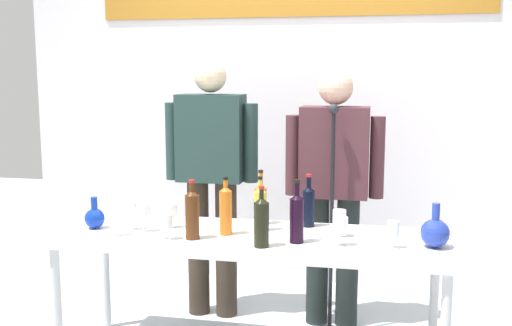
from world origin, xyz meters
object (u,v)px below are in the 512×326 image
object	(u,v)px
display_table	(250,246)
wine_glass_left_3	(166,221)
wine_bottle_2	(192,213)
wine_bottle_0	(297,216)
presenter_right	(334,182)
wine_bottle_4	(261,221)
wine_glass_left_1	(143,212)
presenter_left	(211,171)
wine_glass_right_2	(339,217)
wine_glass_left_0	(116,218)
wine_glass_left_4	(130,210)
microphone_stand	(331,262)
wine_bottle_6	(260,208)
wine_glass_right_1	(341,226)
wine_bottle_3	(308,205)
wine_glass_left_2	(171,211)
wine_bottle_5	(261,202)
decanter_blue_left	(95,218)
wine_glass_right_0	(393,229)
wine_bottle_1	(226,209)
decanter_blue_right	(435,232)

from	to	relation	value
display_table	wine_glass_left_3	distance (m)	0.47
wine_bottle_2	wine_bottle_0	bearing A→B (deg)	4.20
presenter_right	wine_glass_left_3	xyz separation A→B (m)	(-0.81, -0.81, -0.09)
wine_bottle_4	wine_glass_left_1	size ratio (longest dim) A/B	2.06
presenter_left	wine_glass_right_2	size ratio (longest dim) A/B	11.44
wine_glass_left_0	wine_glass_left_4	xyz separation A→B (m)	(0.03, 0.14, 0.01)
display_table	wine_bottle_0	size ratio (longest dim) A/B	6.40
wine_glass_left_0	microphone_stand	world-z (taller)	microphone_stand
presenter_left	wine_bottle_6	xyz separation A→B (m)	(0.43, -0.54, -0.10)
wine_glass_right_1	wine_bottle_3	bearing A→B (deg)	120.42
wine_bottle_4	wine_glass_left_2	bearing A→B (deg)	155.30
wine_bottle_5	microphone_stand	distance (m)	0.59
decanter_blue_left	wine_glass_right_0	size ratio (longest dim) A/B	1.31
wine_bottle_2	wine_bottle_3	distance (m)	0.68
wine_bottle_1	wine_glass_left_1	xyz separation A→B (m)	(-0.45, -0.04, -0.03)
presenter_left	wine_glass_right_1	bearing A→B (deg)	-39.95
wine_bottle_1	wine_glass_left_3	bearing A→B (deg)	-150.70
wine_bottle_3	wine_glass_left_1	bearing A→B (deg)	-161.07
wine_bottle_5	wine_glass_right_1	world-z (taller)	wine_bottle_5
wine_bottle_1	wine_bottle_2	xyz separation A→B (m)	(-0.15, -0.12, -0.00)
wine_bottle_5	wine_glass_left_1	size ratio (longest dim) A/B	2.09
wine_glass_left_4	microphone_stand	world-z (taller)	microphone_stand
wine_bottle_1	wine_glass_left_2	xyz separation A→B (m)	(-0.34, 0.07, -0.04)
wine_glass_left_0	display_table	bearing A→B (deg)	12.83
wine_bottle_3	presenter_right	bearing A→B (deg)	74.00
wine_bottle_4	wine_bottle_5	distance (m)	0.46
wine_glass_left_0	microphone_stand	size ratio (longest dim) A/B	0.09
decanter_blue_left	wine_glass_right_2	size ratio (longest dim) A/B	1.23
decanter_blue_left	wine_glass_left_0	distance (m)	0.22
display_table	wine_bottle_0	xyz separation A→B (m)	(0.26, -0.09, 0.20)
decanter_blue_left	presenter_right	xyz separation A→B (m)	(1.28, 0.67, 0.13)
display_table	wine_bottle_2	world-z (taller)	wine_bottle_2
wine_bottle_0	wine_glass_right_1	bearing A→B (deg)	-2.53
wine_glass_left_0	wine_glass_left_4	distance (m)	0.14
wine_bottle_6	wine_glass_left_2	xyz separation A→B (m)	(-0.50, -0.04, -0.03)
wine_bottle_1	wine_bottle_4	distance (m)	0.30
wine_bottle_1	wine_glass_left_3	xyz separation A→B (m)	(-0.28, -0.16, -0.04)
presenter_left	wine_bottle_5	xyz separation A→B (m)	(0.40, -0.39, -0.10)
decanter_blue_right	display_table	bearing A→B (deg)	177.81
presenter_right	wine_glass_right_2	distance (m)	0.58
wine_bottle_3	wine_bottle_5	xyz separation A→B (m)	(-0.27, -0.00, 0.00)
display_table	wine_glass_left_2	xyz separation A→B (m)	(-0.47, 0.06, 0.16)
decanter_blue_left	wine_bottle_5	distance (m)	0.94
wine_glass_left_3	wine_glass_right_1	size ratio (longest dim) A/B	0.91
wine_bottle_4	wine_bottle_6	size ratio (longest dim) A/B	1.02
presenter_left	wine_glass_right_2	bearing A→B (deg)	-33.60
decanter_blue_right	presenter_left	distance (m)	1.51
wine_glass_right_2	wine_bottle_5	bearing A→B (deg)	158.48
wine_bottle_1	wine_glass_left_3	world-z (taller)	wine_bottle_1
wine_bottle_0	wine_bottle_2	size ratio (longest dim) A/B	1.04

